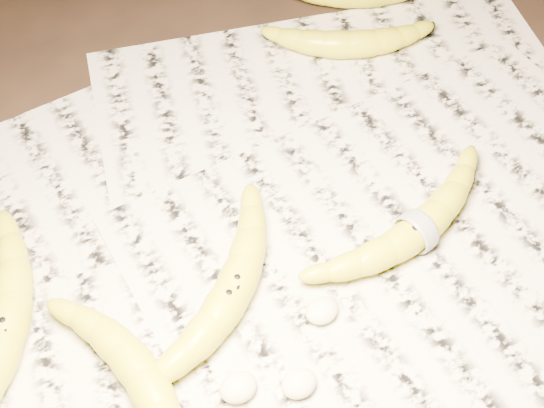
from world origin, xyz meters
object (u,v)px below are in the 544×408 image
banana_left_b (142,375)px  banana_upper_a (350,42)px  banana_center (231,292)px  banana_left_a (2,337)px  banana_taped (417,229)px

banana_left_b → banana_upper_a: banana_left_b is taller
banana_upper_a → banana_center: bearing=-113.4°
banana_left_a → banana_upper_a: (0.49, 0.16, -0.00)m
banana_left_a → banana_upper_a: banana_left_a is taller
banana_upper_a → banana_taped: bearing=-82.4°
banana_left_a → banana_left_b: (0.09, -0.10, -0.00)m
banana_left_a → banana_upper_a: 0.51m
banana_center → banana_upper_a: (0.29, 0.22, -0.00)m
banana_left_b → banana_upper_a: size_ratio=1.08×
banana_center → banana_taped: (0.19, -0.03, -0.00)m
banana_center → banana_taped: bearing=-45.2°
banana_left_b → banana_taped: 0.30m
banana_left_a → banana_center: bearing=-73.0°
banana_taped → banana_upper_a: 0.28m
banana_taped → banana_center: bearing=161.1°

